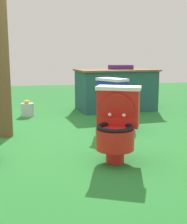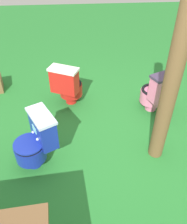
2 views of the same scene
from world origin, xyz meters
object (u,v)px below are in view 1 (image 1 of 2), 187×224
(lemon_bucket, at_px, (27,109))
(wooden_post, at_px, (2,52))
(toilet_red, at_px, (117,123))
(toilet_blue, at_px, (117,104))
(vendor_table, at_px, (116,89))

(lemon_bucket, bearing_deg, wooden_post, -102.14)
(wooden_post, height_order, lemon_bucket, wooden_post)
(toilet_red, height_order, lemon_bucket, toilet_red)
(toilet_blue, relative_size, wooden_post, 0.34)
(toilet_red, distance_m, wooden_post, 1.77)
(toilet_blue, xyz_separation_m, vendor_table, (0.43, 1.54, 0.02))
(toilet_red, height_order, wooden_post, wooden_post)
(vendor_table, bearing_deg, toilet_red, -106.51)
(toilet_blue, distance_m, vendor_table, 1.60)
(vendor_table, relative_size, lemon_bucket, 5.53)
(toilet_blue, bearing_deg, lemon_bucket, -163.79)
(wooden_post, bearing_deg, toilet_blue, 0.99)
(toilet_blue, bearing_deg, vendor_table, 136.62)
(wooden_post, bearing_deg, vendor_table, 38.90)
(toilet_red, relative_size, toilet_blue, 1.00)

